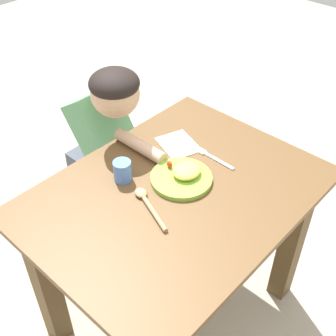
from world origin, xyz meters
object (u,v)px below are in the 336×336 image
at_px(plate, 183,176).
at_px(drinking_cup, 122,171).
at_px(spoon, 148,203).
at_px(person, 105,159).
at_px(fork, 212,157).

height_order(plate, drinking_cup, drinking_cup).
xyz_separation_m(spoon, person, (0.19, 0.45, -0.17)).
distance_m(fork, drinking_cup, 0.35).
xyz_separation_m(fork, drinking_cup, (-0.31, 0.16, 0.04)).
xyz_separation_m(drinking_cup, person, (0.16, 0.30, -0.20)).
bearing_deg(plate, person, 88.28).
bearing_deg(spoon, drinking_cup, 8.48).
relative_size(fork, drinking_cup, 2.65).
bearing_deg(plate, spoon, 179.70).
height_order(fork, person, person).
height_order(plate, spoon, plate).
bearing_deg(fork, drinking_cup, 64.43).
relative_size(plate, fork, 1.08).
relative_size(spoon, drinking_cup, 2.74).
xyz_separation_m(plate, fork, (0.17, 0.00, -0.01)).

